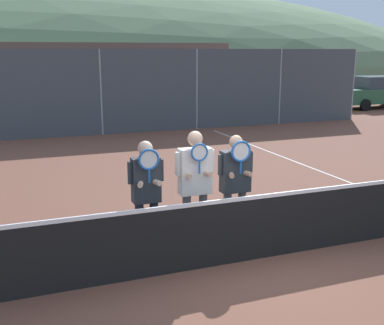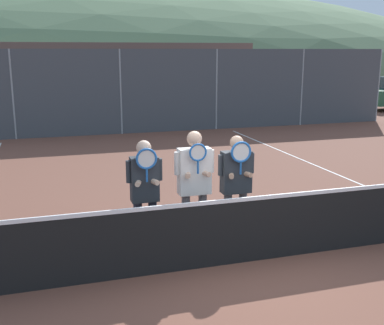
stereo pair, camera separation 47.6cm
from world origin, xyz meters
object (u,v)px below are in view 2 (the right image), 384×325
(player_leftmost, at_px, (145,188))
(car_right_of_center, at_px, (315,95))
(player_center_left, at_px, (194,179))
(car_center, at_px, (211,97))
(player_center_right, at_px, (236,180))
(car_left_of_center, at_px, (90,101))

(player_leftmost, bearing_deg, car_right_of_center, 51.12)
(player_center_left, bearing_deg, car_center, 69.83)
(player_center_left, height_order, player_center_right, player_center_left)
(player_center_left, distance_m, car_left_of_center, 14.32)
(player_center_left, height_order, car_right_of_center, player_center_left)
(player_center_left, bearing_deg, player_leftmost, 179.61)
(player_center_right, height_order, car_center, car_center)
(car_right_of_center, bearing_deg, player_leftmost, -128.88)
(car_center, xyz_separation_m, car_right_of_center, (5.34, -0.30, -0.04))
(car_left_of_center, distance_m, car_right_of_center, 10.87)
(player_center_left, relative_size, car_right_of_center, 0.43)
(player_leftmost, distance_m, car_center, 15.70)
(player_center_left, distance_m, car_center, 15.43)
(player_leftmost, distance_m, player_center_left, 0.77)
(car_center, bearing_deg, player_center_right, -107.75)
(player_center_left, xyz_separation_m, car_left_of_center, (-0.20, 14.32, -0.20))
(car_left_of_center, bearing_deg, player_leftmost, -92.25)
(player_center_left, height_order, car_center, player_center_left)
(player_leftmost, relative_size, car_left_of_center, 0.37)
(player_center_right, distance_m, car_right_of_center, 17.30)
(player_center_left, xyz_separation_m, player_center_right, (0.70, 0.03, -0.07))
(player_center_right, relative_size, car_left_of_center, 0.37)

